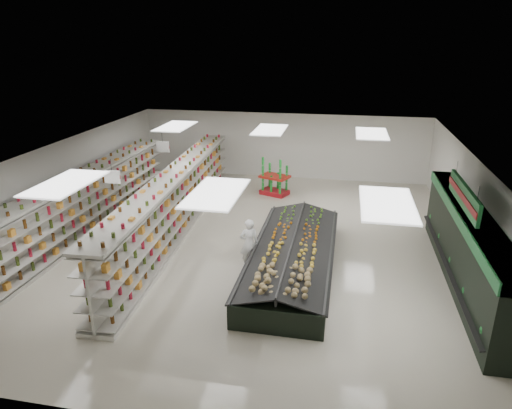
% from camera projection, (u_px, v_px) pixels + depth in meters
% --- Properties ---
extents(floor, '(16.00, 16.00, 0.00)m').
position_uv_depth(floor, '(250.00, 243.00, 15.77)').
color(floor, beige).
rests_on(floor, ground).
extents(ceiling, '(14.00, 16.00, 0.02)m').
position_uv_depth(ceiling, '(250.00, 152.00, 14.66)').
color(ceiling, white).
rests_on(ceiling, wall_back).
extents(wall_back, '(14.00, 0.02, 3.20)m').
position_uv_depth(wall_back, '(283.00, 146.00, 22.58)').
color(wall_back, white).
rests_on(wall_back, floor).
extents(wall_front, '(14.00, 0.02, 3.20)m').
position_uv_depth(wall_front, '(156.00, 352.00, 7.85)').
color(wall_front, white).
rests_on(wall_front, floor).
extents(wall_left, '(0.02, 16.00, 3.20)m').
position_uv_depth(wall_left, '(60.00, 187.00, 16.46)').
color(wall_left, white).
rests_on(wall_left, floor).
extents(wall_right, '(0.02, 16.00, 3.20)m').
position_uv_depth(wall_right, '(473.00, 214.00, 13.97)').
color(wall_right, white).
rests_on(wall_right, floor).
extents(produce_wall_case, '(0.93, 8.00, 2.20)m').
position_uv_depth(produce_wall_case, '(467.00, 244.00, 12.80)').
color(produce_wall_case, black).
rests_on(produce_wall_case, floor).
extents(aisle_sign_near, '(0.52, 0.06, 0.75)m').
position_uv_depth(aisle_sign_near, '(112.00, 177.00, 13.65)').
color(aisle_sign_near, white).
rests_on(aisle_sign_near, ceiling).
extents(aisle_sign_far, '(0.52, 0.06, 0.75)m').
position_uv_depth(aisle_sign_far, '(163.00, 147.00, 17.33)').
color(aisle_sign_far, white).
rests_on(aisle_sign_far, ceiling).
extents(hortifruti_banner, '(0.12, 3.20, 0.95)m').
position_uv_depth(hortifruti_banner, '(464.00, 196.00, 12.36)').
color(hortifruti_banner, '#1D6F34').
rests_on(hortifruti_banner, ceiling).
extents(gondola_left, '(1.10, 12.38, 2.14)m').
position_uv_depth(gondola_left, '(79.00, 209.00, 16.04)').
color(gondola_left, beige).
rests_on(gondola_left, floor).
extents(gondola_center, '(1.59, 12.89, 2.23)m').
position_uv_depth(gondola_center, '(176.00, 205.00, 16.33)').
color(gondola_center, beige).
rests_on(gondola_center, floor).
extents(produce_island, '(2.52, 6.82, 1.01)m').
position_uv_depth(produce_island, '(293.00, 255.00, 13.83)').
color(produce_island, black).
rests_on(produce_island, floor).
extents(soda_endcap, '(1.45, 1.23, 1.57)m').
position_uv_depth(soda_endcap, '(275.00, 178.00, 20.31)').
color(soda_endcap, '#A1121A').
rests_on(soda_endcap, floor).
extents(shopper_main, '(0.69, 0.59, 1.59)m').
position_uv_depth(shopper_main, '(249.00, 244.00, 13.85)').
color(shopper_main, silver).
rests_on(shopper_main, floor).
extents(shopper_background, '(0.80, 0.98, 1.75)m').
position_uv_depth(shopper_background, '(185.00, 173.00, 20.68)').
color(shopper_background, tan).
rests_on(shopper_background, floor).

